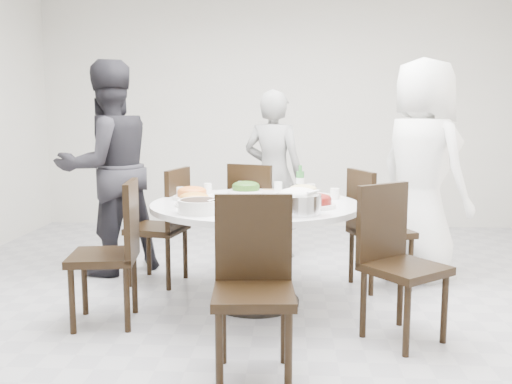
# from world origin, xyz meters

# --- Properties ---
(floor) EXTENTS (6.00, 6.00, 0.01)m
(floor) POSITION_xyz_m (0.00, 0.00, 0.00)
(floor) COLOR #ACACB0
(floor) RESTS_ON ground
(wall_back) EXTENTS (6.00, 0.01, 2.80)m
(wall_back) POSITION_xyz_m (0.00, 3.00, 1.40)
(wall_back) COLOR silver
(wall_back) RESTS_ON ground
(wall_front) EXTENTS (6.00, 0.01, 2.80)m
(wall_front) POSITION_xyz_m (0.00, -3.00, 1.40)
(wall_front) COLOR silver
(wall_front) RESTS_ON ground
(dining_table) EXTENTS (1.50, 1.50, 0.75)m
(dining_table) POSITION_xyz_m (-0.18, 0.11, 0.38)
(dining_table) COLOR white
(dining_table) RESTS_ON floor
(chair_ne) EXTENTS (0.54, 0.54, 0.95)m
(chair_ne) POSITION_xyz_m (0.79, 0.55, 0.47)
(chair_ne) COLOR black
(chair_ne) RESTS_ON floor
(chair_n) EXTENTS (0.55, 0.55, 0.95)m
(chair_n) POSITION_xyz_m (-0.22, 1.12, 0.47)
(chair_n) COLOR black
(chair_n) RESTS_ON floor
(chair_nw) EXTENTS (0.50, 0.50, 0.95)m
(chair_nw) POSITION_xyz_m (-1.02, 0.57, 0.47)
(chair_nw) COLOR black
(chair_nw) RESTS_ON floor
(chair_sw) EXTENTS (0.47, 0.47, 0.95)m
(chair_sw) POSITION_xyz_m (-1.16, -0.33, 0.47)
(chair_sw) COLOR black
(chair_sw) RESTS_ON floor
(chair_s) EXTENTS (0.45, 0.45, 0.95)m
(chair_s) POSITION_xyz_m (-0.12, -1.04, 0.47)
(chair_s) COLOR black
(chair_s) RESTS_ON floor
(chair_se) EXTENTS (0.59, 0.59, 0.95)m
(chair_se) POSITION_xyz_m (0.76, -0.50, 0.47)
(chair_se) COLOR black
(chair_se) RESTS_ON floor
(diner_right) EXTENTS (0.98, 1.07, 1.84)m
(diner_right) POSITION_xyz_m (1.16, 0.86, 0.92)
(diner_right) COLOR white
(diner_right) RESTS_ON floor
(diner_middle) EXTENTS (0.68, 0.55, 1.61)m
(diner_middle) POSITION_xyz_m (-0.09, 1.48, 0.81)
(diner_middle) COLOR black
(diner_middle) RESTS_ON floor
(diner_left) EXTENTS (1.13, 1.12, 1.84)m
(diner_left) POSITION_xyz_m (-1.51, 0.85, 0.92)
(diner_left) COLOR black
(diner_left) RESTS_ON floor
(dish_greens) EXTENTS (0.28, 0.28, 0.07)m
(dish_greens) POSITION_xyz_m (-0.29, 0.58, 0.79)
(dish_greens) COLOR white
(dish_greens) RESTS_ON dining_table
(dish_pale) EXTENTS (0.27, 0.27, 0.07)m
(dish_pale) POSITION_xyz_m (0.16, 0.40, 0.79)
(dish_pale) COLOR white
(dish_pale) RESTS_ON dining_table
(dish_orange) EXTENTS (0.28, 0.28, 0.08)m
(dish_orange) POSITION_xyz_m (-0.67, 0.24, 0.79)
(dish_orange) COLOR white
(dish_orange) RESTS_ON dining_table
(dish_redbrown) EXTENTS (0.28, 0.28, 0.07)m
(dish_redbrown) POSITION_xyz_m (0.24, -0.07, 0.78)
(dish_redbrown) COLOR white
(dish_redbrown) RESTS_ON dining_table
(dish_tofu) EXTENTS (0.26, 0.26, 0.07)m
(dish_tofu) POSITION_xyz_m (-0.60, -0.06, 0.78)
(dish_tofu) COLOR white
(dish_tofu) RESTS_ON dining_table
(rice_bowl) EXTENTS (0.29, 0.29, 0.13)m
(rice_bowl) POSITION_xyz_m (0.11, -0.32, 0.81)
(rice_bowl) COLOR silver
(rice_bowl) RESTS_ON dining_table
(soup_bowl) EXTENTS (0.28, 0.28, 0.09)m
(soup_bowl) POSITION_xyz_m (-0.52, -0.33, 0.79)
(soup_bowl) COLOR white
(soup_bowl) RESTS_ON dining_table
(beverage_bottle) EXTENTS (0.06, 0.06, 0.22)m
(beverage_bottle) POSITION_xyz_m (0.14, 0.64, 0.86)
(beverage_bottle) COLOR #2E7332
(beverage_bottle) RESTS_ON dining_table
(tea_cups) EXTENTS (0.07, 0.07, 0.08)m
(tea_cups) POSITION_xyz_m (-0.21, 0.74, 0.79)
(tea_cups) COLOR white
(tea_cups) RESTS_ON dining_table
(chopsticks) EXTENTS (0.24, 0.04, 0.01)m
(chopsticks) POSITION_xyz_m (-0.20, 0.78, 0.76)
(chopsticks) COLOR tan
(chopsticks) RESTS_ON dining_table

